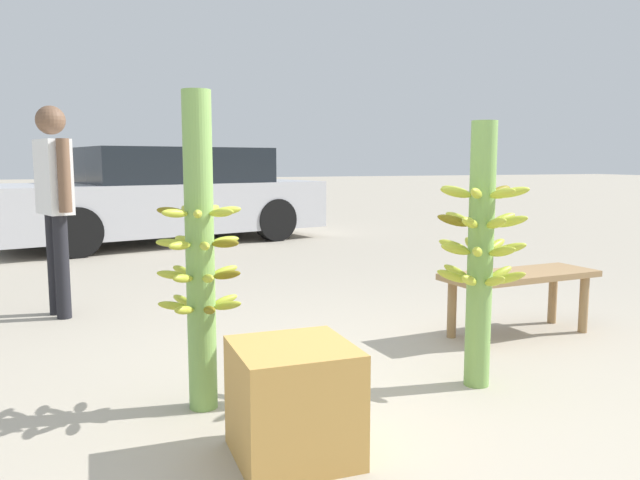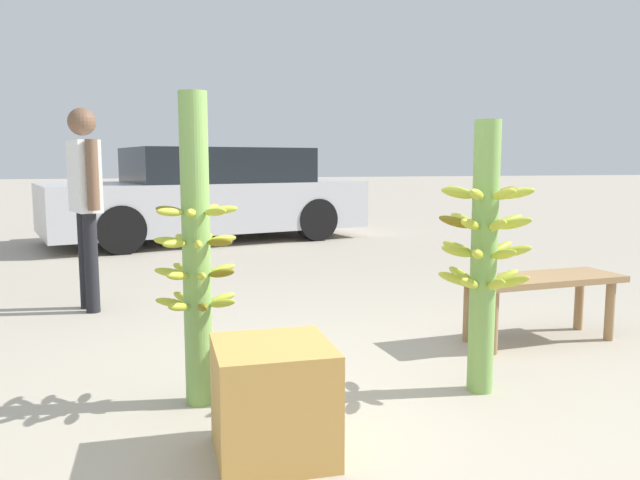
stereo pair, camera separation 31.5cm
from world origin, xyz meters
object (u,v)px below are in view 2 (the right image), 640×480
(market_bench, at_px, (540,287))
(vendor_person, at_px, (85,190))
(banana_stalk_left, at_px, (196,252))
(produce_crate, at_px, (273,400))
(parked_car, at_px, (208,196))
(banana_stalk_center, at_px, (484,252))

(market_bench, bearing_deg, vendor_person, 146.26)
(banana_stalk_left, bearing_deg, market_bench, 13.19)
(market_bench, xyz_separation_m, produce_crate, (-1.94, -1.13, -0.13))
(banana_stalk_left, distance_m, parked_car, 6.31)
(banana_stalk_left, relative_size, produce_crate, 3.26)
(vendor_person, bearing_deg, market_bench, 40.81)
(banana_stalk_left, bearing_deg, banana_stalk_center, -7.83)
(banana_stalk_left, relative_size, market_bench, 1.33)
(produce_crate, bearing_deg, banana_stalk_left, 111.98)
(banana_stalk_center, bearing_deg, produce_crate, -159.40)
(vendor_person, height_order, market_bench, vendor_person)
(banana_stalk_left, xyz_separation_m, banana_stalk_center, (1.38, -0.19, -0.02))
(banana_stalk_center, bearing_deg, market_bench, 41.18)
(market_bench, bearing_deg, banana_stalk_left, -171.56)
(vendor_person, height_order, produce_crate, vendor_person)
(banana_stalk_center, xyz_separation_m, parked_car, (-0.85, 6.48, -0.06))
(market_bench, height_order, parked_car, parked_car)
(banana_stalk_center, distance_m, produce_crate, 1.31)
(banana_stalk_left, distance_m, vendor_person, 2.24)
(market_bench, distance_m, produce_crate, 2.25)
(vendor_person, relative_size, parked_car, 0.32)
(banana_stalk_left, distance_m, produce_crate, 0.84)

